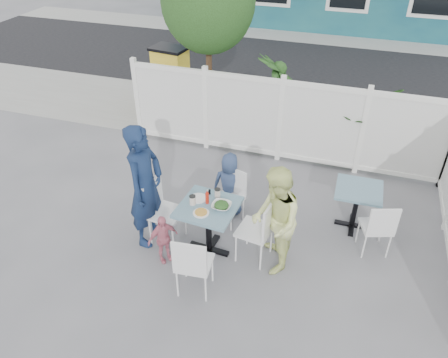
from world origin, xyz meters
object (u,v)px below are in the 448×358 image
(spare_table, at_px, (358,198))
(utility_cabinet, at_px, (171,79))
(chair_back, at_px, (231,192))
(main_table, at_px, (208,216))
(chair_right, at_px, (261,227))
(chair_near, at_px, (192,262))
(man, at_px, (145,186))
(chair_left, at_px, (161,206))
(toddler, at_px, (163,239))
(woman, at_px, (275,221))
(boy, at_px, (230,185))

(spare_table, bearing_deg, utility_cabinet, 144.23)
(utility_cabinet, height_order, chair_back, utility_cabinet)
(main_table, relative_size, chair_back, 0.94)
(chair_right, height_order, chair_back, chair_right)
(chair_near, height_order, man, man)
(chair_left, distance_m, chair_near, 1.19)
(chair_back, bearing_deg, man, 57.34)
(chair_near, bearing_deg, spare_table, 42.07)
(chair_left, relative_size, chair_right, 1.00)
(utility_cabinet, distance_m, toddler, 5.15)
(toddler, bearing_deg, chair_near, -87.36)
(chair_right, distance_m, toddler, 1.35)
(spare_table, xyz_separation_m, chair_left, (-2.66, -1.16, 0.04))
(utility_cabinet, relative_size, main_table, 1.64)
(main_table, bearing_deg, chair_near, -84.16)
(chair_right, xyz_separation_m, woman, (0.20, -0.05, 0.19))
(chair_back, relative_size, woman, 0.56)
(chair_left, distance_m, chair_back, 1.11)
(chair_left, distance_m, man, 0.40)
(main_table, bearing_deg, toddler, -145.29)
(utility_cabinet, xyz_separation_m, main_table, (2.49, -4.38, -0.04))
(main_table, relative_size, chair_right, 0.81)
(spare_table, height_order, chair_left, chair_left)
(chair_back, xyz_separation_m, boy, (-0.08, 0.15, 0.03))
(chair_right, bearing_deg, man, 100.71)
(boy, bearing_deg, chair_right, 114.45)
(utility_cabinet, height_order, boy, utility_cabinet)
(spare_table, xyz_separation_m, woman, (-1.00, -1.19, 0.23))
(spare_table, relative_size, woman, 0.45)
(man, relative_size, woman, 1.20)
(spare_table, relative_size, man, 0.38)
(man, height_order, woman, man)
(chair_right, xyz_separation_m, chair_near, (-0.64, -0.88, -0.03))
(chair_left, height_order, chair_back, chair_left)
(boy, bearing_deg, man, 30.79)
(woman, xyz_separation_m, boy, (-0.91, 0.93, -0.24))
(utility_cabinet, distance_m, chair_near, 5.80)
(spare_table, bearing_deg, boy, -172.26)
(chair_left, height_order, chair_near, chair_left)
(man, distance_m, toddler, 0.76)
(utility_cabinet, relative_size, chair_right, 1.33)
(spare_table, bearing_deg, chair_left, -156.54)
(woman, xyz_separation_m, toddler, (-1.46, -0.38, -0.40))
(man, bearing_deg, woman, -86.04)
(chair_back, height_order, chair_near, chair_near)
(chair_right, distance_m, woman, 0.28)
(utility_cabinet, bearing_deg, chair_left, -59.97)
(chair_near, bearing_deg, main_table, 90.34)
(chair_right, relative_size, chair_back, 1.15)
(chair_left, bearing_deg, main_table, 91.86)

